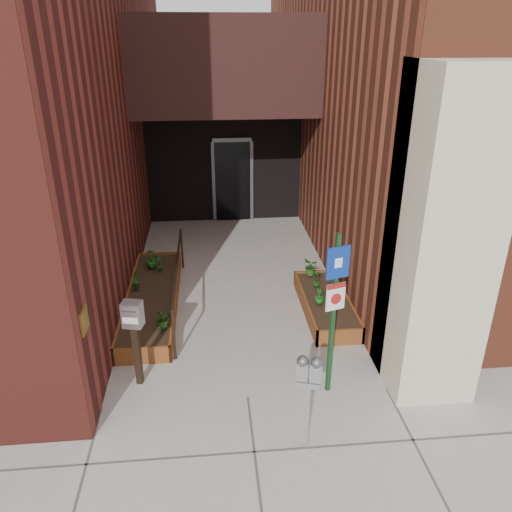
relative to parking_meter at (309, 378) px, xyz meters
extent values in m
plane|color=#9E9991|center=(-0.64, 0.96, -1.03)|extent=(80.00, 80.00, 0.00)
cube|color=brown|center=(5.36, 8.11, 3.97)|extent=(8.00, 13.70, 10.00)
cube|color=beige|center=(1.91, 1.16, 1.17)|extent=(1.10, 1.20, 4.40)
cube|color=black|center=(-0.64, 6.96, 2.97)|extent=(4.20, 2.00, 2.00)
cube|color=black|center=(-0.64, 8.36, 0.47)|extent=(4.00, 0.30, 3.00)
cube|color=black|center=(-0.44, 8.18, 0.02)|extent=(0.90, 0.06, 2.10)
cube|color=#B79338|center=(-2.63, 0.76, 0.47)|extent=(0.04, 0.30, 0.30)
cube|color=maroon|center=(-2.19, 1.88, -0.88)|extent=(0.90, 0.04, 0.30)
cube|color=maroon|center=(-2.19, 5.44, -0.88)|extent=(0.90, 0.04, 0.30)
cube|color=maroon|center=(-2.62, 3.66, -0.88)|extent=(0.04, 3.60, 0.30)
cube|color=maroon|center=(-1.76, 3.66, -0.88)|extent=(0.04, 3.60, 0.30)
cube|color=black|center=(-2.19, 3.66, -0.90)|extent=(0.82, 3.52, 0.26)
cube|color=maroon|center=(0.96, 2.08, -0.88)|extent=(0.80, 0.04, 0.30)
cube|color=maroon|center=(0.96, 4.24, -0.88)|extent=(0.80, 0.04, 0.30)
cube|color=maroon|center=(0.58, 3.16, -0.88)|extent=(0.04, 2.20, 0.30)
cube|color=maroon|center=(1.34, 3.16, -0.88)|extent=(0.04, 2.20, 0.30)
cube|color=black|center=(0.96, 3.16, -0.90)|extent=(0.72, 2.12, 0.26)
cylinder|color=black|center=(-1.69, 1.96, -0.58)|extent=(0.04, 0.04, 0.90)
cylinder|color=black|center=(-1.69, 5.26, -0.58)|extent=(0.04, 0.04, 0.90)
cylinder|color=black|center=(-1.69, 3.61, -0.15)|extent=(0.04, 3.30, 0.04)
cube|color=#9D9C9F|center=(0.00, 0.00, -0.57)|extent=(0.07, 0.07, 0.92)
cube|color=#9D9C9F|center=(0.00, 0.00, -0.07)|extent=(0.30, 0.18, 0.07)
cube|color=#9D9C9F|center=(-0.08, 0.02, 0.09)|extent=(0.16, 0.13, 0.24)
sphere|color=#59595B|center=(-0.08, 0.02, 0.23)|extent=(0.14, 0.14, 0.14)
cube|color=white|center=(-0.09, -0.02, 0.11)|extent=(0.08, 0.03, 0.05)
cube|color=#B21414|center=(-0.09, -0.02, 0.04)|extent=(0.08, 0.03, 0.03)
cube|color=#9D9C9F|center=(0.08, -0.02, 0.09)|extent=(0.16, 0.13, 0.24)
sphere|color=#59595B|center=(0.08, -0.02, 0.23)|extent=(0.14, 0.14, 0.14)
cube|color=white|center=(0.06, -0.07, 0.11)|extent=(0.08, 0.03, 0.05)
cube|color=#B21414|center=(0.06, -0.07, 0.04)|extent=(0.08, 0.03, 0.03)
cube|color=#163D19|center=(0.51, 1.02, 0.17)|extent=(0.07, 0.07, 2.40)
cube|color=navy|center=(0.52, 0.98, 0.99)|extent=(0.32, 0.12, 0.44)
cube|color=white|center=(0.52, 0.98, 0.99)|extent=(0.11, 0.04, 0.13)
cube|color=white|center=(0.52, 0.98, 0.50)|extent=(0.27, 0.10, 0.38)
cube|color=#B21414|center=(0.52, 0.98, 0.66)|extent=(0.27, 0.09, 0.07)
cylinder|color=#B21414|center=(0.53, 0.97, 0.48)|extent=(0.15, 0.06, 0.15)
cube|color=black|center=(-2.17, 1.44, -0.54)|extent=(0.11, 0.11, 0.98)
cube|color=#B0B0B2|center=(-2.17, 1.44, 0.13)|extent=(0.30, 0.25, 0.37)
cube|color=#59595B|center=(-2.19, 1.34, 0.23)|extent=(0.19, 0.05, 0.04)
cube|color=white|center=(-2.19, 1.34, 0.08)|extent=(0.21, 0.06, 0.09)
imported|color=#225D1A|center=(-1.89, 2.44, -0.57)|extent=(0.39, 0.39, 0.32)
imported|color=#1D5117|center=(-2.49, 3.85, -0.56)|extent=(0.20, 0.20, 0.33)
imported|color=#1E5D1A|center=(-2.28, 4.73, -0.53)|extent=(0.28, 0.28, 0.39)
imported|color=#19571C|center=(-2.10, 4.56, -0.56)|extent=(0.23, 0.23, 0.33)
imported|color=#1C5D1A|center=(0.79, 2.94, -0.58)|extent=(0.22, 0.22, 0.29)
imported|color=#164E16|center=(0.87, 3.52, -0.54)|extent=(0.21, 0.21, 0.37)
imported|color=#295C1A|center=(0.86, 4.06, -0.55)|extent=(0.34, 0.34, 0.36)
camera|label=1|loc=(-1.05, -4.56, 3.66)|focal=35.00mm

